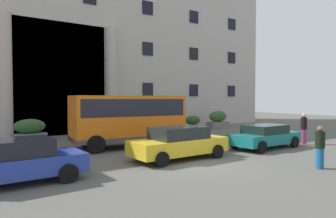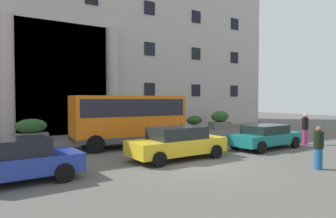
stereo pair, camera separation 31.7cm
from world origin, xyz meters
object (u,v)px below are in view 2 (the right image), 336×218
(bus_stop_sign, at_px, (179,115))
(scooter_by_planter, at_px, (260,134))
(orange_minibus, at_px, (128,117))
(hedge_planter_far_east, at_px, (194,123))
(hedge_planter_entrance_right, at_px, (31,131))
(pedestrian_man_crossing, at_px, (305,129))
(parked_coupe_end, at_px, (265,136))
(hedge_planter_east, at_px, (220,120))
(pedestrian_child_trailing, at_px, (319,148))
(white_taxi_kerbside, at_px, (7,161))
(parked_estate_mid, at_px, (177,143))

(bus_stop_sign, bearing_deg, scooter_by_planter, -51.03)
(orange_minibus, bearing_deg, hedge_planter_far_east, 34.96)
(hedge_planter_far_east, bearing_deg, bus_stop_sign, -140.69)
(hedge_planter_entrance_right, height_order, pedestrian_man_crossing, pedestrian_man_crossing)
(parked_coupe_end, bearing_deg, pedestrian_man_crossing, -9.38)
(hedge_planter_far_east, bearing_deg, orange_minibus, -150.25)
(bus_stop_sign, height_order, hedge_planter_east, bus_stop_sign)
(hedge_planter_entrance_right, relative_size, pedestrian_child_trailing, 1.18)
(hedge_planter_far_east, relative_size, pedestrian_man_crossing, 0.89)
(white_taxi_kerbside, bearing_deg, hedge_planter_east, 25.75)
(parked_estate_mid, height_order, pedestrian_man_crossing, pedestrian_man_crossing)
(scooter_by_planter, relative_size, pedestrian_man_crossing, 1.05)
(bus_stop_sign, xyz_separation_m, hedge_planter_far_east, (3.63, 2.97, -0.96))
(hedge_planter_far_east, height_order, pedestrian_man_crossing, pedestrian_man_crossing)
(hedge_planter_entrance_right, distance_m, parked_estate_mid, 10.54)
(orange_minibus, height_order, scooter_by_planter, orange_minibus)
(white_taxi_kerbside, bearing_deg, parked_estate_mid, 0.01)
(orange_minibus, xyz_separation_m, white_taxi_kerbside, (-6.35, -4.58, -0.97))
(white_taxi_kerbside, xyz_separation_m, pedestrian_child_trailing, (10.16, -4.23, 0.10))
(parked_estate_mid, bearing_deg, hedge_planter_entrance_right, 114.49)
(hedge_planter_far_east, xyz_separation_m, scooter_by_planter, (-0.23, -7.17, -0.15))
(pedestrian_man_crossing, bearing_deg, white_taxi_kerbside, -110.32)
(bus_stop_sign, distance_m, parked_coupe_end, 6.55)
(orange_minibus, height_order, white_taxi_kerbside, orange_minibus)
(white_taxi_kerbside, bearing_deg, hedge_planter_far_east, 29.95)
(white_taxi_kerbside, bearing_deg, hedge_planter_entrance_right, 75.46)
(bus_stop_sign, bearing_deg, orange_minibus, -159.02)
(hedge_planter_entrance_right, height_order, pedestrian_child_trailing, pedestrian_child_trailing)
(orange_minibus, distance_m, scooter_by_planter, 8.60)
(bus_stop_sign, height_order, scooter_by_planter, bus_stop_sign)
(hedge_planter_entrance_right, distance_m, white_taxi_kerbside, 9.97)
(parked_coupe_end, bearing_deg, hedge_planter_east, 57.07)
(hedge_planter_far_east, relative_size, scooter_by_planter, 0.86)
(hedge_planter_east, distance_m, white_taxi_kerbside, 20.31)
(bus_stop_sign, xyz_separation_m, hedge_planter_entrance_right, (-9.05, 3.34, -0.87))
(bus_stop_sign, relative_size, parked_estate_mid, 0.55)
(hedge_planter_east, bearing_deg, hedge_planter_entrance_right, 179.48)
(scooter_by_planter, bearing_deg, pedestrian_man_crossing, -75.92)
(bus_stop_sign, xyz_separation_m, scooter_by_planter, (3.39, -4.20, -1.11))
(hedge_planter_entrance_right, height_order, hedge_planter_east, hedge_planter_east)
(orange_minibus, relative_size, scooter_by_planter, 3.28)
(hedge_planter_far_east, relative_size, white_taxi_kerbside, 0.36)
(orange_minibus, bearing_deg, parked_estate_mid, -79.74)
(parked_coupe_end, relative_size, scooter_by_planter, 2.29)
(hedge_planter_far_east, distance_m, hedge_planter_east, 3.14)
(hedge_planter_east, height_order, pedestrian_man_crossing, pedestrian_man_crossing)
(orange_minibus, relative_size, hedge_planter_entrance_right, 3.21)
(pedestrian_child_trailing, bearing_deg, pedestrian_man_crossing, 88.78)
(parked_estate_mid, bearing_deg, pedestrian_child_trailing, -54.56)
(orange_minibus, bearing_deg, hedge_planter_entrance_right, 134.76)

